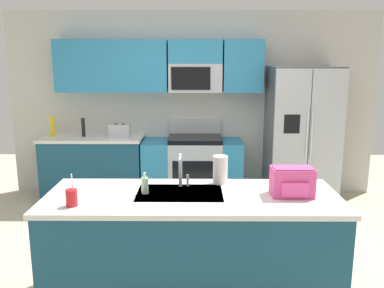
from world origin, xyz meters
name	(u,v)px	position (x,y,z in m)	size (l,w,h in m)	color
ground_plane	(191,261)	(0.00, 0.00, 0.00)	(9.00, 9.00, 0.00)	beige
kitchen_wall_unit	(182,93)	(-0.14, 2.08, 1.47)	(5.20, 0.43, 2.60)	beige
back_counter	(94,168)	(-1.38, 1.80, 0.45)	(1.38, 0.63, 0.90)	navy
range_oven	(192,169)	(0.00, 1.80, 0.44)	(1.36, 0.61, 1.10)	#B7BABF
refrigerator	(301,136)	(1.47, 1.73, 0.93)	(0.90, 0.76, 1.85)	#4C4F54
island_counter	(192,247)	(0.01, -0.62, 0.45)	(2.30, 0.86, 0.90)	navy
toaster	(120,131)	(-0.99, 1.75, 0.99)	(0.28, 0.16, 0.18)	#B7BABF
pepper_mill	(83,127)	(-1.49, 1.80, 1.03)	(0.05, 0.05, 0.25)	black
bottle_yellow	(52,126)	(-1.92, 1.80, 1.05)	(0.07, 0.07, 0.29)	yellow
sink_faucet	(181,168)	(-0.08, -0.43, 1.07)	(0.08, 0.21, 0.28)	#B7BABF
drink_cup_red	(72,198)	(-0.85, -0.87, 0.96)	(0.08, 0.08, 0.24)	red
soap_dispenser	(145,185)	(-0.36, -0.59, 0.97)	(0.06, 0.06, 0.17)	#A5D8B2
paper_towel_roll	(220,170)	(0.25, -0.32, 1.02)	(0.12, 0.12, 0.24)	white
backpack	(292,181)	(0.79, -0.63, 1.02)	(0.32, 0.22, 0.23)	#EA4C93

